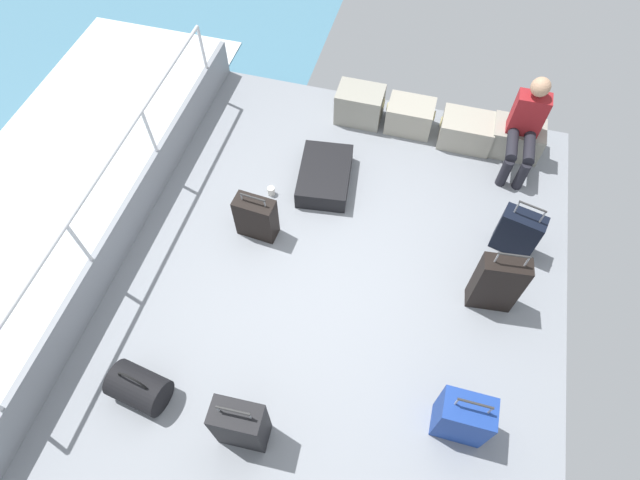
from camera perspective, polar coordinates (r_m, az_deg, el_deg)
The scene contains 17 objects.
ground_plane at distance 5.12m, azimuth 2.11°, elevation -3.97°, with size 4.40×5.20×0.06m, color gray.
gunwale_port at distance 5.54m, azimuth -20.13°, elevation 2.71°, with size 0.06×5.20×0.45m, color gray.
railing_port at distance 5.13m, azimuth -21.93°, elevation 6.31°, with size 0.04×4.20×1.02m.
sea_wake at distance 6.74m, azimuth -29.21°, elevation 2.29°, with size 12.00×12.00×0.01m.
cargo_crate_0 at distance 6.33m, azimuth 4.46°, elevation 14.85°, with size 0.58×0.39×0.42m.
cargo_crate_1 at distance 6.30m, azimuth 10.02°, elevation 13.49°, with size 0.57×0.39×0.36m.
cargo_crate_2 at distance 6.28m, azimuth 16.04°, elevation 11.66°, with size 0.63×0.42×0.35m.
cargo_crate_3 at distance 6.36m, azimuth 21.07°, elevation 10.55°, with size 0.60×0.41×0.37m.
passenger_seated at distance 5.99m, azimuth 22.06°, elevation 11.77°, with size 0.34×0.66×1.07m.
suitcase_0 at distance 5.19m, azimuth -7.15°, elevation 2.51°, with size 0.42×0.23×0.59m.
suitcase_1 at distance 4.90m, azimuth 19.19°, elevation -4.60°, with size 0.43×0.23×0.86m.
suitcase_2 at distance 5.67m, azimuth 0.53°, elevation 7.19°, with size 0.64×0.86×0.22m.
suitcase_3 at distance 4.43m, azimuth 15.66°, elevation -18.56°, with size 0.41×0.27×0.70m.
suitcase_4 at distance 5.40m, azimuth 21.23°, elevation 0.79°, with size 0.44×0.28×0.70m.
suitcase_5 at distance 4.28m, azimuth -8.86°, elevation -19.72°, with size 0.41×0.24×0.75m.
duffel_bag at distance 4.72m, azimuth -19.59°, elevation -15.28°, with size 0.52×0.39×0.47m.
paper_cup at distance 5.64m, azimuth -5.48°, elevation 5.48°, with size 0.08×0.08×0.10m, color white.
Camera 1 is at (0.47, -2.44, 4.45)m, focal length 28.63 mm.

